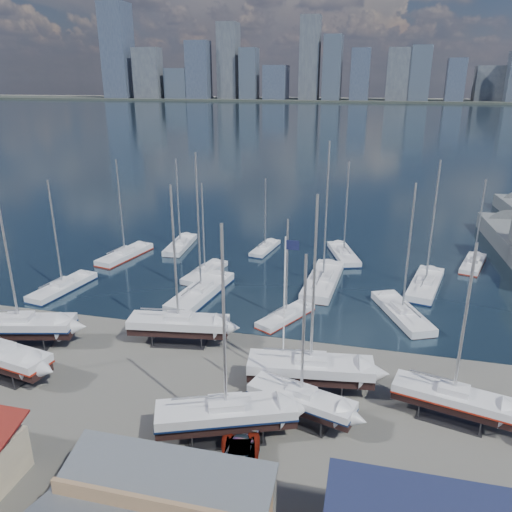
# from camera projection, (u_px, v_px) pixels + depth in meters

# --- Properties ---
(ground) EXTENTS (1400.00, 1400.00, 0.00)m
(ground) POSITION_uv_depth(u_px,v_px,m) (233.00, 391.00, 42.66)
(ground) COLOR #605E59
(ground) RESTS_ON ground
(water) EXTENTS (1400.00, 600.00, 0.40)m
(water) POSITION_uv_depth(u_px,v_px,m) (364.00, 119.00, 326.50)
(water) COLOR #182C38
(water) RESTS_ON ground
(far_shore) EXTENTS (1400.00, 80.00, 2.20)m
(far_shore) POSITION_uv_depth(u_px,v_px,m) (372.00, 101.00, 564.10)
(far_shore) COLOR #2D332D
(far_shore) RESTS_ON ground
(skyline) EXTENTS (639.14, 43.80, 107.69)m
(skyline) POSITION_uv_depth(u_px,v_px,m) (368.00, 65.00, 547.34)
(skyline) COLOR #475166
(skyline) RESTS_ON far_shore
(sailboat_cradle_0) EXTENTS (11.02, 5.37, 17.08)m
(sailboat_cradle_0) POSITION_uv_depth(u_px,v_px,m) (20.00, 326.00, 49.31)
(sailboat_cradle_0) COLOR #2D2D33
(sailboat_cradle_0) RESTS_ON ground
(sailboat_cradle_1) EXTENTS (10.19, 4.51, 15.94)m
(sailboat_cradle_1) POSITION_uv_depth(u_px,v_px,m) (1.00, 356.00, 44.12)
(sailboat_cradle_1) COLOR #2D2D33
(sailboat_cradle_1) RESTS_ON ground
(sailboat_cradle_2) EXTENTS (10.21, 4.16, 16.18)m
(sailboat_cradle_2) POSITION_uv_depth(u_px,v_px,m) (179.00, 324.00, 49.70)
(sailboat_cradle_2) COLOR #2D2D33
(sailboat_cradle_2) RESTS_ON ground
(sailboat_cradle_3) EXTENTS (10.62, 6.42, 16.57)m
(sailboat_cradle_3) POSITION_uv_depth(u_px,v_px,m) (226.00, 414.00, 36.42)
(sailboat_cradle_3) COLOR #2D2D33
(sailboat_cradle_3) RESTS_ON ground
(sailboat_cradle_4) EXTENTS (10.82, 4.26, 17.11)m
(sailboat_cradle_4) POSITION_uv_depth(u_px,v_px,m) (310.00, 368.00, 42.06)
(sailboat_cradle_4) COLOR #2D2D33
(sailboat_cradle_4) RESTS_ON ground
(sailboat_cradle_5) EXTENTS (8.76, 4.66, 13.81)m
(sailboat_cradle_5) POSITION_uv_depth(u_px,v_px,m) (301.00, 400.00, 38.28)
(sailboat_cradle_5) COLOR #2D2D33
(sailboat_cradle_5) RESTS_ON ground
(sailboat_cradle_6) EXTENTS (9.32, 4.62, 14.63)m
(sailboat_cradle_6) POSITION_uv_depth(u_px,v_px,m) (453.00, 398.00, 38.36)
(sailboat_cradle_6) COLOR #2D2D33
(sailboat_cradle_6) RESTS_ON ground
(sailboat_moored_0) EXTENTS (4.36, 10.17, 14.72)m
(sailboat_moored_0) POSITION_uv_depth(u_px,v_px,m) (63.00, 288.00, 62.73)
(sailboat_moored_0) COLOR black
(sailboat_moored_0) RESTS_ON water
(sailboat_moored_1) EXTENTS (4.88, 10.55, 15.22)m
(sailboat_moored_1) POSITION_uv_depth(u_px,v_px,m) (125.00, 256.00, 74.26)
(sailboat_moored_1) COLOR black
(sailboat_moored_1) RESTS_ON water
(sailboat_moored_2) EXTENTS (3.39, 9.87, 14.65)m
(sailboat_moored_2) POSITION_uv_depth(u_px,v_px,m) (180.00, 246.00, 78.56)
(sailboat_moored_2) COLOR black
(sailboat_moored_2) RESTS_ON water
(sailboat_moored_3) EXTENTS (5.17, 12.63, 18.34)m
(sailboat_moored_3) POSITION_uv_depth(u_px,v_px,m) (201.00, 294.00, 61.07)
(sailboat_moored_3) COLOR black
(sailboat_moored_3) RESTS_ON water
(sailboat_moored_4) EXTENTS (4.08, 9.07, 13.22)m
(sailboat_moored_4) POSITION_uv_depth(u_px,v_px,m) (205.00, 273.00, 67.60)
(sailboat_moored_4) COLOR black
(sailboat_moored_4) RESTS_ON water
(sailboat_moored_5) EXTENTS (3.46, 8.16, 11.83)m
(sailboat_moored_5) POSITION_uv_depth(u_px,v_px,m) (265.00, 249.00, 77.20)
(sailboat_moored_5) COLOR black
(sailboat_moored_5) RESTS_ON water
(sailboat_moored_6) EXTENTS (5.77, 8.16, 12.03)m
(sailboat_moored_6) POSITION_uv_depth(u_px,v_px,m) (286.00, 317.00, 55.23)
(sailboat_moored_6) COLOR black
(sailboat_moored_6) RESTS_ON water
(sailboat_moored_7) EXTENTS (4.38, 12.91, 19.19)m
(sailboat_moored_7) POSITION_uv_depth(u_px,v_px,m) (323.00, 283.00, 64.41)
(sailboat_moored_7) COLOR black
(sailboat_moored_7) RESTS_ON water
(sailboat_moored_8) EXTENTS (5.81, 10.35, 14.91)m
(sailboat_moored_8) POSITION_uv_depth(u_px,v_px,m) (343.00, 255.00, 74.44)
(sailboat_moored_8) COLOR black
(sailboat_moored_8) RESTS_ON water
(sailboat_moored_9) EXTENTS (6.95, 10.81, 15.88)m
(sailboat_moored_9) POSITION_uv_depth(u_px,v_px,m) (402.00, 314.00, 55.77)
(sailboat_moored_9) COLOR black
(sailboat_moored_9) RESTS_ON water
(sailboat_moored_10) EXTENTS (5.68, 11.81, 17.03)m
(sailboat_moored_10) POSITION_uv_depth(u_px,v_px,m) (425.00, 286.00, 63.32)
(sailboat_moored_10) COLOR black
(sailboat_moored_10) RESTS_ON water
(sailboat_moored_11) EXTENTS (4.92, 9.07, 13.06)m
(sailboat_moored_11) POSITION_uv_depth(u_px,v_px,m) (473.00, 264.00, 70.72)
(sailboat_moored_11) COLOR black
(sailboat_moored_11) RESTS_ON water
(car_a) EXTENTS (2.21, 4.53, 1.49)m
(car_a) POSITION_uv_depth(u_px,v_px,m) (82.00, 462.00, 33.73)
(car_a) COLOR gray
(car_a) RESTS_ON ground
(car_b) EXTENTS (5.01, 2.44, 1.58)m
(car_b) POSITION_uv_depth(u_px,v_px,m) (137.00, 471.00, 32.91)
(car_b) COLOR gray
(car_b) RESTS_ON ground
(car_c) EXTENTS (3.96, 6.34, 1.63)m
(car_c) POSITION_uv_depth(u_px,v_px,m) (239.00, 461.00, 33.70)
(car_c) COLOR gray
(car_c) RESTS_ON ground
(car_d) EXTENTS (2.45, 5.31, 1.50)m
(car_d) POSITION_uv_depth(u_px,v_px,m) (237.00, 458.00, 34.03)
(car_d) COLOR gray
(car_d) RESTS_ON ground
(flagpole) EXTENTS (1.17, 0.12, 13.37)m
(flagpole) POSITION_uv_depth(u_px,v_px,m) (286.00, 301.00, 41.43)
(flagpole) COLOR white
(flagpole) RESTS_ON ground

